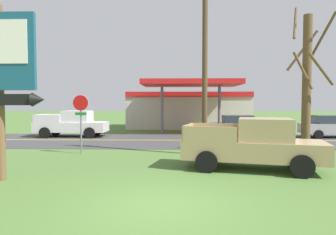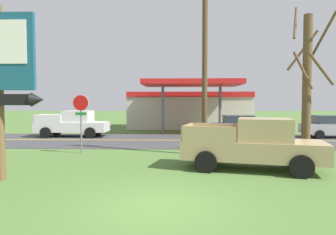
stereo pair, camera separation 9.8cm
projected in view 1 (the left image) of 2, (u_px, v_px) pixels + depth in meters
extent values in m
plane|color=#4C7033|center=(159.00, 206.00, 7.48)|extent=(180.00, 180.00, 0.00)
cube|color=#3D3D3F|center=(170.00, 140.00, 20.46)|extent=(140.00, 8.00, 0.02)
cube|color=gold|center=(170.00, 140.00, 20.46)|extent=(126.00, 0.20, 0.01)
cylinder|color=brown|center=(0.00, 93.00, 9.84)|extent=(0.28, 0.28, 5.69)
cone|color=black|center=(38.00, 100.00, 9.63)|extent=(0.40, 0.44, 0.44)
cylinder|color=slate|center=(81.00, 132.00, 15.16)|extent=(0.08, 0.08, 2.20)
cylinder|color=red|center=(81.00, 103.00, 15.06)|extent=(0.76, 0.03, 0.76)
cylinder|color=white|center=(81.00, 103.00, 15.08)|extent=(0.80, 0.01, 0.80)
cube|color=#19722D|center=(81.00, 114.00, 15.08)|extent=(0.56, 0.03, 0.14)
cylinder|color=brown|center=(205.00, 58.00, 14.59)|extent=(0.26, 0.26, 9.38)
cylinder|color=brown|center=(307.00, 87.00, 13.87)|extent=(0.40, 0.40, 6.54)
cylinder|color=brown|center=(323.00, 35.00, 13.91)|extent=(0.49, 1.65, 1.80)
cylinder|color=brown|center=(302.00, 51.00, 14.46)|extent=(1.45, 0.20, 1.92)
cylinder|color=brown|center=(295.00, 23.00, 13.96)|extent=(0.59, 1.13, 1.69)
cylinder|color=brown|center=(303.00, 70.00, 13.56)|extent=(0.74, 0.78, 1.75)
cylinder|color=brown|center=(321.00, 69.00, 13.15)|extent=(1.47, 0.76, 1.41)
cube|color=beige|center=(188.00, 110.00, 31.38)|extent=(12.00, 6.00, 3.60)
cube|color=red|center=(189.00, 94.00, 28.26)|extent=(12.00, 0.12, 0.50)
cube|color=red|center=(191.00, 83.00, 25.27)|extent=(8.00, 5.00, 0.40)
cylinder|color=slate|center=(162.00, 108.00, 25.44)|extent=(0.24, 0.24, 4.20)
cylinder|color=slate|center=(219.00, 108.00, 25.31)|extent=(0.24, 0.24, 4.20)
cube|color=tan|center=(252.00, 150.00, 11.55)|extent=(5.51, 3.11, 0.72)
cube|color=tan|center=(265.00, 129.00, 11.40)|extent=(2.26, 2.19, 0.84)
cube|color=#28333D|center=(290.00, 130.00, 11.17)|extent=(0.48, 1.63, 0.71)
cube|color=tan|center=(215.00, 130.00, 12.80)|extent=(1.93, 0.57, 0.56)
cube|color=tan|center=(209.00, 134.00, 11.02)|extent=(1.93, 0.57, 0.56)
cube|color=tan|center=(188.00, 131.00, 12.16)|extent=(0.55, 1.86, 0.56)
cylinder|color=black|center=(294.00, 156.00, 12.10)|extent=(0.84, 0.46, 0.80)
cylinder|color=black|center=(302.00, 166.00, 10.21)|extent=(0.84, 0.46, 0.80)
cylinder|color=black|center=(213.00, 153.00, 12.93)|extent=(0.84, 0.46, 0.80)
cylinder|color=black|center=(207.00, 162.00, 11.04)|extent=(0.84, 0.46, 0.80)
cube|color=silver|center=(72.00, 127.00, 22.62)|extent=(5.20, 1.96, 0.72)
cube|color=silver|center=(78.00, 116.00, 22.57)|extent=(1.90, 1.80, 0.84)
cube|color=#28333D|center=(89.00, 116.00, 22.55)|extent=(0.10, 1.66, 0.71)
cube|color=silver|center=(56.00, 118.00, 23.55)|extent=(1.95, 0.12, 0.56)
cube|color=silver|center=(46.00, 119.00, 21.71)|extent=(1.95, 0.12, 0.56)
cube|color=silver|center=(39.00, 118.00, 22.66)|extent=(0.12, 1.88, 0.56)
cylinder|color=black|center=(97.00, 130.00, 23.57)|extent=(0.80, 0.28, 0.80)
cylinder|color=black|center=(89.00, 133.00, 21.62)|extent=(0.80, 0.28, 0.80)
cylinder|color=black|center=(56.00, 130.00, 23.66)|extent=(0.80, 0.28, 0.80)
cylinder|color=black|center=(45.00, 133.00, 21.70)|extent=(0.80, 0.28, 0.80)
cube|color=#A8AAAF|center=(331.00, 128.00, 22.11)|extent=(4.20, 1.76, 0.72)
cube|color=#2D3842|center=(329.00, 119.00, 22.08)|extent=(2.10, 1.56, 0.60)
cylinder|color=black|center=(308.00, 132.00, 23.04)|extent=(0.64, 0.24, 0.64)
cylinder|color=black|center=(318.00, 135.00, 21.28)|extent=(0.64, 0.24, 0.64)
cube|color=#233893|center=(239.00, 128.00, 22.29)|extent=(4.20, 1.76, 0.72)
cube|color=#2D3842|center=(237.00, 119.00, 22.26)|extent=(2.10, 1.56, 0.60)
cylinder|color=black|center=(254.00, 132.00, 23.15)|extent=(0.64, 0.24, 0.64)
cylinder|color=black|center=(260.00, 134.00, 21.39)|extent=(0.64, 0.24, 0.64)
cylinder|color=black|center=(220.00, 132.00, 23.22)|extent=(0.64, 0.24, 0.64)
cylinder|color=black|center=(224.00, 134.00, 21.46)|extent=(0.64, 0.24, 0.64)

